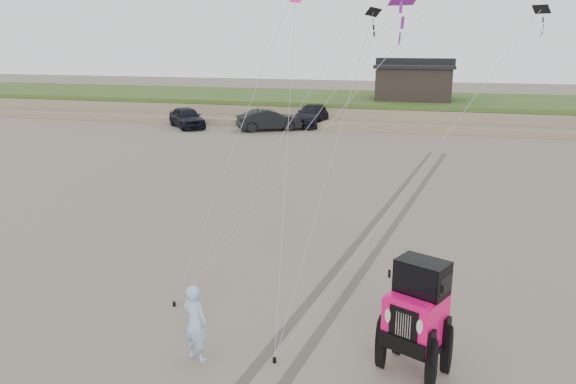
{
  "coord_description": "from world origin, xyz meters",
  "views": [
    {
      "loc": [
        3.51,
        -11.59,
        6.77
      ],
      "look_at": [
        -0.2,
        3.0,
        2.6
      ],
      "focal_mm": 35.0,
      "sensor_mm": 36.0,
      "label": 1
    }
  ],
  "objects_px": {
    "truck_b": "(269,120)",
    "truck_c": "(314,115)",
    "truck_a": "(187,117)",
    "jeep": "(415,329)",
    "man": "(195,323)",
    "cabin": "(414,81)"
  },
  "relations": [
    {
      "from": "truck_b",
      "to": "man",
      "type": "distance_m",
      "value": 30.92
    },
    {
      "from": "man",
      "to": "truck_b",
      "type": "bearing_deg",
      "value": -59.03
    },
    {
      "from": "jeep",
      "to": "truck_b",
      "type": "bearing_deg",
      "value": 137.29
    },
    {
      "from": "cabin",
      "to": "truck_b",
      "type": "relative_size",
      "value": 1.34
    },
    {
      "from": "truck_b",
      "to": "jeep",
      "type": "height_order",
      "value": "jeep"
    },
    {
      "from": "truck_b",
      "to": "truck_c",
      "type": "xyz_separation_m",
      "value": [
        2.76,
        3.33,
        0.04
      ]
    },
    {
      "from": "truck_c",
      "to": "jeep",
      "type": "xyz_separation_m",
      "value": [
        8.89,
        -32.71,
        0.14
      ]
    },
    {
      "from": "truck_b",
      "to": "jeep",
      "type": "distance_m",
      "value": 31.61
    },
    {
      "from": "jeep",
      "to": "truck_a",
      "type": "bearing_deg",
      "value": 147.57
    },
    {
      "from": "truck_b",
      "to": "man",
      "type": "height_order",
      "value": "man"
    },
    {
      "from": "jeep",
      "to": "man",
      "type": "xyz_separation_m",
      "value": [
        -4.57,
        -0.71,
        -0.1
      ]
    },
    {
      "from": "truck_a",
      "to": "truck_c",
      "type": "bearing_deg",
      "value": -20.33
    },
    {
      "from": "truck_b",
      "to": "truck_c",
      "type": "relative_size",
      "value": 0.84
    },
    {
      "from": "cabin",
      "to": "man",
      "type": "height_order",
      "value": "cabin"
    },
    {
      "from": "cabin",
      "to": "truck_a",
      "type": "height_order",
      "value": "cabin"
    },
    {
      "from": "truck_a",
      "to": "jeep",
      "type": "bearing_deg",
      "value": -99.17
    },
    {
      "from": "truck_a",
      "to": "truck_b",
      "type": "distance_m",
      "value": 6.53
    },
    {
      "from": "truck_b",
      "to": "man",
      "type": "bearing_deg",
      "value": 164.54
    },
    {
      "from": "jeep",
      "to": "man",
      "type": "bearing_deg",
      "value": -145.45
    },
    {
      "from": "cabin",
      "to": "truck_a",
      "type": "relative_size",
      "value": 1.38
    },
    {
      "from": "truck_b",
      "to": "truck_c",
      "type": "bearing_deg",
      "value": -68.37
    },
    {
      "from": "truck_a",
      "to": "truck_b",
      "type": "height_order",
      "value": "truck_a"
    }
  ]
}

